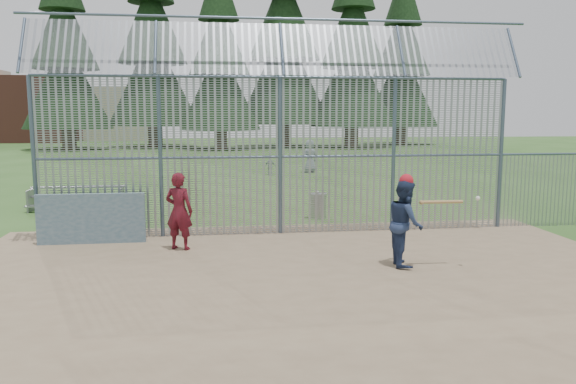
{
  "coord_description": "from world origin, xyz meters",
  "views": [
    {
      "loc": [
        -1.7,
        -10.71,
        3.1
      ],
      "look_at": [
        0.0,
        2.0,
        1.3
      ],
      "focal_mm": 35.0,
      "sensor_mm": 36.0,
      "label": 1
    }
  ],
  "objects": [
    {
      "name": "dugout_wall",
      "position": [
        -4.6,
        2.9,
        0.62
      ],
      "size": [
        2.5,
        0.12,
        1.2
      ],
      "primitive_type": "cube",
      "color": "#38566B",
      "rests_on": "dirt_infield"
    },
    {
      "name": "batter",
      "position": [
        2.14,
        0.05,
        0.9
      ],
      "size": [
        0.76,
        0.93,
        1.76
      ],
      "primitive_type": "imported",
      "rotation": [
        0.0,
        0.0,
        1.45
      ],
      "color": "navy",
      "rests_on": "dirt_infield"
    },
    {
      "name": "distant_buildings",
      "position": [
        -23.18,
        56.49,
        3.6
      ],
      "size": [
        26.5,
        10.5,
        8.0
      ],
      "color": "brown",
      "rests_on": "ground"
    },
    {
      "name": "bg_kid_standing",
      "position": [
        3.37,
        18.43,
        0.86
      ],
      "size": [
        0.99,
        0.84,
        1.72
      ],
      "primitive_type": "imported",
      "rotation": [
        0.0,
        0.0,
        3.57
      ],
      "color": "slate",
      "rests_on": "ground"
    },
    {
      "name": "conifer_row",
      "position": [
        1.93,
        41.51,
        10.83
      ],
      "size": [
        38.48,
        12.26,
        20.2
      ],
      "color": "#332319",
      "rests_on": "ground"
    },
    {
      "name": "bleacher",
      "position": [
        -6.1,
        7.97,
        0.41
      ],
      "size": [
        3.0,
        0.95,
        0.72
      ],
      "color": "gray",
      "rests_on": "ground"
    },
    {
      "name": "batting_gear",
      "position": [
        2.28,
        0.01,
        1.68
      ],
      "size": [
        1.53,
        0.57,
        0.61
      ],
      "color": "#AF1724",
      "rests_on": "ground"
    },
    {
      "name": "onlooker",
      "position": [
        -2.49,
        2.04,
        0.91
      ],
      "size": [
        0.76,
        0.64,
        1.77
      ],
      "primitive_type": "imported",
      "rotation": [
        0.0,
        0.0,
        2.75
      ],
      "color": "maroon",
      "rests_on": "dirt_infield"
    },
    {
      "name": "trash_can",
      "position": [
        1.36,
        5.51,
        0.38
      ],
      "size": [
        0.56,
        0.56,
        0.82
      ],
      "color": "gray",
      "rests_on": "ground"
    },
    {
      "name": "dirt_infield",
      "position": [
        0.0,
        -0.5,
        0.01
      ],
      "size": [
        14.0,
        10.0,
        0.02
      ],
      "primitive_type": "cube",
      "color": "#756047",
      "rests_on": "ground"
    },
    {
      "name": "backstop_fence",
      "position": [
        1.81,
        3.43,
        2.36
      ],
      "size": [
        20.09,
        0.81,
        5.3
      ],
      "color": "#47566B",
      "rests_on": "ground"
    },
    {
      "name": "ground",
      "position": [
        0.0,
        0.0,
        0.0
      ],
      "size": [
        120.0,
        120.0,
        0.0
      ],
      "primitive_type": "plane",
      "color": "#2D511E",
      "rests_on": "ground"
    },
    {
      "name": "bg_kid_seated",
      "position": [
        1.16,
        17.38,
        0.46
      ],
      "size": [
        0.56,
        0.29,
        0.91
      ],
      "primitive_type": "imported",
      "rotation": [
        0.0,
        0.0,
        3.01
      ],
      "color": "slate",
      "rests_on": "ground"
    }
  ]
}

